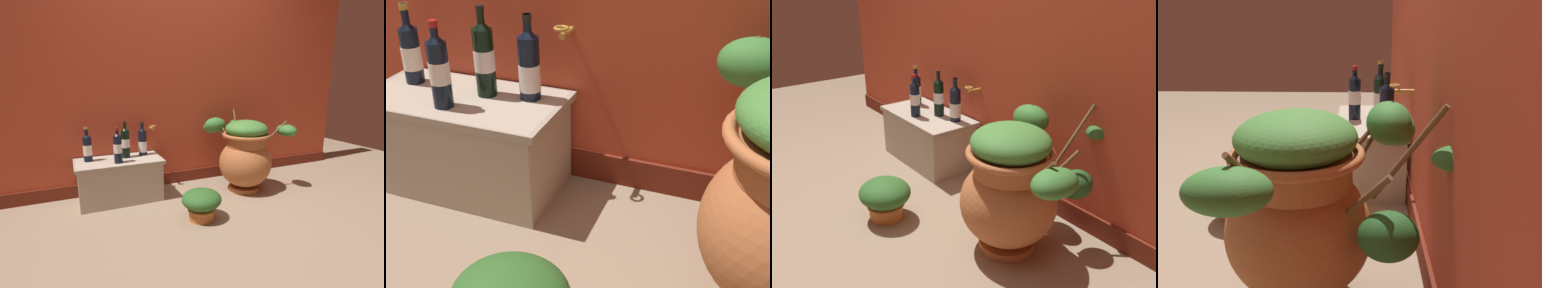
{
  "view_description": "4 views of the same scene",
  "coord_description": "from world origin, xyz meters",
  "views": [
    {
      "loc": [
        -1.03,
        -1.7,
        1.13
      ],
      "look_at": [
        0.06,
        0.77,
        0.5
      ],
      "focal_mm": 26.66,
      "sensor_mm": 36.0,
      "label": 1
    },
    {
      "loc": [
        0.4,
        -0.6,
        1.17
      ],
      "look_at": [
        -0.12,
        0.77,
        0.35
      ],
      "focal_mm": 47.0,
      "sensor_mm": 36.0,
      "label": 2
    },
    {
      "loc": [
        2.02,
        -0.78,
        1.5
      ],
      "look_at": [
        0.05,
        0.72,
        0.42
      ],
      "focal_mm": 40.35,
      "sensor_mm": 36.0,
      "label": 3
    },
    {
      "loc": [
        2.01,
        0.84,
        1.07
      ],
      "look_at": [
        -0.13,
        0.78,
        0.39
      ],
      "focal_mm": 42.28,
      "sensor_mm": 36.0,
      "label": 4
    }
  ],
  "objects": [
    {
      "name": "stone_ledge",
      "position": [
        -0.63,
        0.89,
        0.21
      ],
      "size": [
        0.78,
        0.41,
        0.39
      ],
      "color": "#B2A893",
      "rests_on": "ground_plane"
    },
    {
      "name": "wine_bottle_left",
      "position": [
        -0.38,
        0.97,
        0.52
      ],
      "size": [
        0.08,
        0.08,
        0.32
      ],
      "color": "black",
      "rests_on": "stone_ledge"
    },
    {
      "name": "wine_bottle_back",
      "position": [
        -0.89,
        0.95,
        0.52
      ],
      "size": [
        0.08,
        0.08,
        0.32
      ],
      "color": "black",
      "rests_on": "stone_ledge"
    },
    {
      "name": "wine_bottle_middle",
      "position": [
        -0.65,
        0.79,
        0.54
      ],
      "size": [
        0.07,
        0.07,
        0.32
      ],
      "color": "black",
      "rests_on": "stone_ledge"
    },
    {
      "name": "wine_bottle_right",
      "position": [
        -0.55,
        0.94,
        0.54
      ],
      "size": [
        0.08,
        0.08,
        0.34
      ],
      "color": "black",
      "rests_on": "stone_ledge"
    }
  ]
}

